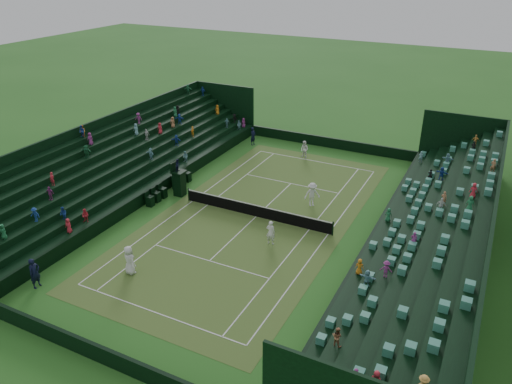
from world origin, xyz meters
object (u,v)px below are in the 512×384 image
umpire_chair (179,180)px  player_near_west (129,260)px  tennis_net (256,210)px  player_far_west (304,150)px  player_far_east (312,194)px  player_near_east (271,232)px

umpire_chair → player_near_west: (3.46, -10.13, -0.38)m
tennis_net → player_near_west: (-3.52, -9.61, 0.39)m
player_near_west → player_far_west: bearing=-80.6°
player_far_west → player_near_west: bearing=-75.8°
tennis_net → player_far_east: size_ratio=6.24×
tennis_net → player_near_east: 3.80m
tennis_net → player_near_west: 10.24m
tennis_net → player_far_west: (-1.17, 12.23, 0.29)m
player_far_east → player_near_east: bearing=-130.1°
umpire_chair → player_near_west: size_ratio=1.65×
tennis_net → umpire_chair: (-6.98, 0.52, 0.77)m
player_near_east → player_far_east: bearing=-95.8°
tennis_net → player_near_east: size_ratio=6.85×
umpire_chair → player_far_west: (5.81, 11.71, -0.49)m
player_near_west → player_near_east: 9.06m
umpire_chair → player_near_west: 10.71m
umpire_chair → player_near_east: bearing=-19.5°
player_near_east → player_far_east: 6.35m
player_near_west → player_far_east: (6.45, 13.11, 0.01)m
player_near_east → umpire_chair: bearing=-21.4°
umpire_chair → player_near_west: umpire_chair is taller
player_near_west → player_far_west: player_near_west is taller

